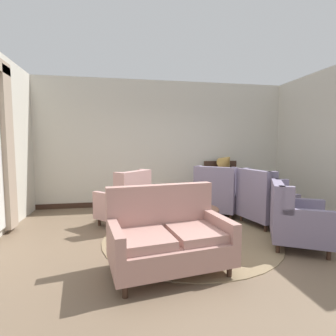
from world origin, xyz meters
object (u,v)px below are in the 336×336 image
(settee, at_px, (168,237))
(side_table, at_px, (260,199))
(armchair_near_sideboard, at_px, (126,202))
(armchair_beside_settee, at_px, (263,202))
(porcelain_vase, at_px, (191,199))
(sideboard, at_px, (222,186))
(armchair_near_window, at_px, (218,195))
(armchair_foreground_right, at_px, (295,219))
(gramophone, at_px, (226,162))
(coffee_table, at_px, (194,215))

(settee, distance_m, side_table, 2.87)
(armchair_near_sideboard, relative_size, armchair_beside_settee, 1.03)
(armchair_near_sideboard, distance_m, armchair_beside_settee, 2.58)
(porcelain_vase, height_order, armchair_near_sideboard, armchair_near_sideboard)
(settee, bearing_deg, armchair_beside_settee, 25.27)
(sideboard, bearing_deg, armchair_near_window, -116.59)
(armchair_beside_settee, bearing_deg, armchair_near_sideboard, 68.29)
(settee, relative_size, armchair_near_window, 1.23)
(porcelain_vase, relative_size, armchair_near_sideboard, 0.34)
(armchair_near_sideboard, bearing_deg, armchair_near_window, 145.61)
(armchair_foreground_right, xyz_separation_m, armchair_near_sideboard, (-2.45, 1.46, 0.03))
(settee, xyz_separation_m, gramophone, (2.03, 3.08, 0.69))
(coffee_table, height_order, sideboard, sideboard)
(armchair_near_sideboard, bearing_deg, side_table, 134.29)
(side_table, bearing_deg, armchair_near_sideboard, 179.24)
(porcelain_vase, relative_size, armchair_near_window, 0.31)
(sideboard, bearing_deg, gramophone, -61.63)
(armchair_near_window, distance_m, side_table, 0.85)
(armchair_near_sideboard, height_order, side_table, armchair_near_sideboard)
(armchair_near_window, height_order, armchair_beside_settee, armchair_near_window)
(sideboard, bearing_deg, armchair_foreground_right, -89.98)
(gramophone, bearing_deg, armchair_beside_settee, -88.73)
(armchair_foreground_right, bearing_deg, side_table, 19.20)
(coffee_table, relative_size, porcelain_vase, 2.13)
(porcelain_vase, relative_size, armchair_beside_settee, 0.35)
(porcelain_vase, relative_size, sideboard, 0.34)
(settee, relative_size, gramophone, 2.69)
(armchair_foreground_right, relative_size, side_table, 1.64)
(armchair_beside_settee, distance_m, sideboard, 1.78)
(settee, distance_m, armchair_foreground_right, 2.02)
(porcelain_vase, height_order, gramophone, gramophone)
(settee, bearing_deg, sideboard, 49.29)
(settee, bearing_deg, armchair_near_sideboard, 95.75)
(armchair_foreground_right, xyz_separation_m, armchair_near_window, (-0.49, 1.83, 0.02))
(settee, distance_m, sideboard, 3.74)
(porcelain_vase, relative_size, armchair_foreground_right, 0.33)
(armchair_foreground_right, distance_m, gramophone, 2.80)
(settee, relative_size, armchair_beside_settee, 1.42)
(armchair_near_window, relative_size, sideboard, 1.12)
(armchair_near_sideboard, relative_size, armchair_near_window, 0.89)
(coffee_table, height_order, porcelain_vase, porcelain_vase)
(armchair_beside_settee, xyz_separation_m, side_table, (0.17, 0.39, -0.03))
(armchair_foreground_right, relative_size, armchair_beside_settee, 1.06)
(armchair_foreground_right, distance_m, side_table, 1.45)
(armchair_foreground_right, bearing_deg, settee, 129.96)
(sideboard, bearing_deg, armchair_beside_settee, -87.15)
(armchair_foreground_right, height_order, armchair_near_sideboard, armchair_near_sideboard)
(porcelain_vase, relative_size, settee, 0.25)
(armchair_near_window, relative_size, armchair_beside_settee, 1.15)
(armchair_foreground_right, xyz_separation_m, gramophone, (0.05, 2.71, 0.67))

